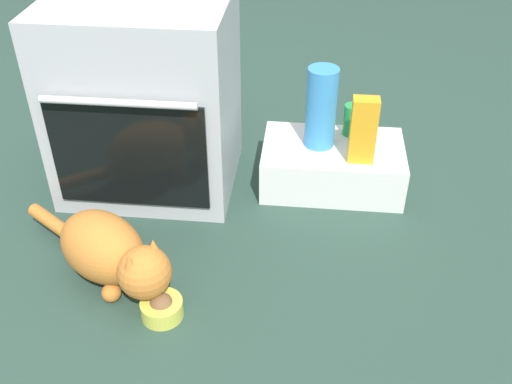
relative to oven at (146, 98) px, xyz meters
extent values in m
plane|color=#284238|center=(0.03, -0.46, -0.35)|extent=(8.00, 8.00, 0.00)
cube|color=#B7BABF|center=(0.00, 0.00, 0.00)|extent=(0.61, 0.50, 0.70)
cube|color=black|center=(0.00, -0.25, -0.09)|extent=(0.52, 0.01, 0.38)
cylinder|color=silver|center=(0.00, -0.28, 0.13)|extent=(0.49, 0.02, 0.02)
cube|color=white|center=(0.68, 0.03, -0.26)|extent=(0.52, 0.33, 0.17)
cylinder|color=#D1D14C|center=(0.19, -0.69, -0.32)|extent=(0.12, 0.12, 0.06)
sphere|color=brown|center=(0.19, -0.69, -0.30)|extent=(0.07, 0.07, 0.07)
ellipsoid|color=#C6752D|center=(-0.02, -0.55, -0.23)|extent=(0.37, 0.35, 0.21)
sphere|color=#C6752D|center=(0.14, -0.66, -0.21)|extent=(0.16, 0.16, 0.16)
cone|color=#C6752D|center=(0.17, -0.62, -0.15)|extent=(0.05, 0.05, 0.07)
cone|color=#C6752D|center=(0.12, -0.69, -0.15)|extent=(0.05, 0.05, 0.07)
cylinder|color=#C6752D|center=(-0.23, -0.40, -0.28)|extent=(0.24, 0.19, 0.05)
sphere|color=#C6752D|center=(0.09, -0.55, -0.32)|extent=(0.06, 0.06, 0.06)
sphere|color=#C6752D|center=(0.02, -0.65, -0.32)|extent=(0.06, 0.06, 0.06)
cylinder|color=#388CD1|center=(0.62, 0.05, -0.03)|extent=(0.11, 0.11, 0.30)
cube|color=orange|center=(0.77, -0.05, -0.06)|extent=(0.09, 0.06, 0.24)
cylinder|color=green|center=(0.74, 0.13, -0.12)|extent=(0.07, 0.07, 0.12)
camera|label=1|loc=(0.59, -1.85, 0.96)|focal=41.59mm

